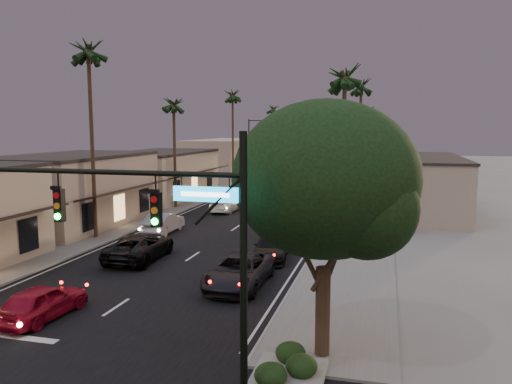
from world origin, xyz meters
The scene contains 31 objects.
ground centered at (0.00, 40.00, 0.00)m, with size 200.00×200.00×0.00m, color slate.
road centered at (0.00, 45.00, 0.00)m, with size 14.00×120.00×0.02m, color black.
sidewalk_left centered at (-9.50, 52.00, 0.06)m, with size 5.00×92.00×0.12m, color slate.
sidewalk_right centered at (9.50, 52.00, 0.06)m, with size 5.00×92.00×0.12m, color slate.
storefront_mid centered at (-13.00, 26.00, 2.75)m, with size 8.00×14.00×5.50m, color #A29381.
storefront_far centered at (-13.00, 42.00, 2.50)m, with size 8.00×16.00×5.00m, color #C5B196.
storefront_dist centered at (-13.00, 65.00, 3.00)m, with size 8.00×20.00×6.00m, color #A29381.
building_right centered at (14.00, 40.00, 2.50)m, with size 8.00×18.00×5.00m, color #A29381.
traffic_signal centered at (5.69, 4.00, 5.08)m, with size 8.51×0.22×7.80m.
corner_tree centered at (9.48, 7.45, 5.98)m, with size 6.20×6.20×8.80m.
planter centered at (8.60, 5.50, 0.00)m, with size 2.20×2.60×0.24m, color gray.
arch centered at (0.00, 70.00, 5.53)m, with size 15.20×0.40×7.27m.
streetlight_right centered at (6.92, 45.00, 5.33)m, with size 2.13×0.30×9.00m.
streetlight_left centered at (-6.92, 58.00, 5.33)m, with size 2.13×0.30×9.00m.
palm_lb centered at (-8.60, 22.00, 13.39)m, with size 3.20×3.20×15.20m.
palm_lc centered at (-8.60, 36.00, 10.47)m, with size 3.20×3.20×12.20m.
palm_ld centered at (-8.60, 55.00, 12.42)m, with size 3.20×3.20×14.20m.
palm_ra centered at (8.60, 24.00, 11.44)m, with size 3.20×3.20×13.20m.
palm_rb centered at (8.60, 44.00, 12.42)m, with size 3.20×3.20×14.20m.
palm_rc centered at (8.60, 64.00, 10.47)m, with size 3.20×3.20×12.20m.
palm_far centered at (-8.30, 78.00, 11.44)m, with size 3.20×3.20×13.20m.
oncoming_red centered at (-2.27, 8.07, 0.73)m, with size 1.71×4.26×1.45m, color maroon.
oncoming_pickup centered at (-2.77, 17.54, 0.79)m, with size 2.61×5.67×1.57m, color black.
oncoming_silver centered at (-4.72, 24.90, 0.78)m, with size 1.64×4.71×1.55m, color gray.
oncoming_white centered at (-3.14, 35.38, 0.74)m, with size 2.07×5.09×1.48m, color silver.
oncoming_dgrey centered at (-4.27, 40.88, 0.76)m, with size 1.80×4.47×1.52m, color black.
oncoming_grey_far centered at (-4.52, 46.38, 0.84)m, with size 1.78×5.12×1.69m, color #4B4B50.
curbside_near centered at (4.42, 14.24, 0.78)m, with size 2.58×5.60×1.56m, color black.
curbside_black centered at (4.78, 19.74, 0.71)m, with size 1.98×4.87×1.41m, color black.
curbside_grey centered at (4.19, 25.73, 0.81)m, with size 1.91×4.74×1.61m, color #4E4E53.
curbside_far centered at (5.05, 52.47, 0.84)m, with size 1.77×5.08×1.67m, color black.
Camera 1 is at (11.34, -8.91, 7.90)m, focal length 35.00 mm.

